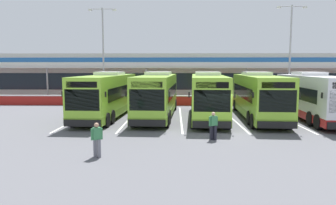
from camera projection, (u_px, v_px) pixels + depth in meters
ground_plane at (215, 133)px, 20.16m from camera, size 200.00×200.00×0.00m
terminal_building at (193, 75)px, 46.56m from camera, size 70.00×13.00×6.00m
red_barrier_wall at (199, 100)px, 34.50m from camera, size 60.00×0.40×1.10m
coach_bus_leftmost at (107, 96)px, 26.36m from camera, size 3.47×12.27×3.78m
coach_bus_left_centre at (157, 96)px, 26.41m from camera, size 3.47×12.27×3.78m
coach_bus_centre at (208, 96)px, 25.84m from camera, size 3.47×12.27×3.78m
coach_bus_right_centre at (258, 97)px, 25.75m from camera, size 3.47×12.27×3.78m
coach_bus_rightmost at (312, 97)px, 25.38m from camera, size 3.47×12.27×3.78m
bay_stripe_far_west at (80, 117)px, 26.35m from camera, size 0.14×13.00×0.01m
bay_stripe_west at (130, 117)px, 26.26m from camera, size 0.14×13.00×0.01m
bay_stripe_mid_west at (181, 118)px, 26.16m from camera, size 0.14×13.00×0.01m
bay_stripe_centre at (232, 118)px, 26.07m from camera, size 0.14×13.00×0.01m
bay_stripe_mid_east at (283, 118)px, 25.98m from camera, size 0.14×13.00×0.01m
bay_stripe_east at (334, 118)px, 25.88m from camera, size 0.14×13.00×0.01m
pedestrian_in_dark_coat at (213, 125)px, 18.05m from camera, size 0.53×0.34×1.62m
pedestrian_child at (97, 139)px, 14.58m from camera, size 0.52×0.34×1.62m
lamp_post_west at (103, 49)px, 36.78m from camera, size 3.24×0.28×11.00m
lamp_post_centre at (290, 48)px, 35.20m from camera, size 3.24×0.28×11.00m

